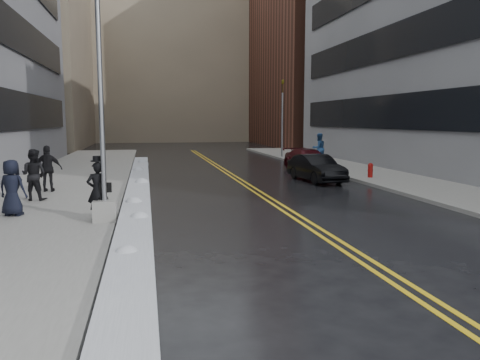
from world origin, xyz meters
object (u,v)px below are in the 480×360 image
car_black (316,168)px  car_maroon (309,160)px  traffic_signal (282,115)px  pedestrian_fedora (98,191)px  fire_hydrant (370,169)px  pedestrian_c (12,188)px  lamppost (102,138)px  pedestrian_d (48,169)px  pedestrian_b (34,175)px  pedestrian_east (319,148)px

car_black → car_maroon: (1.34, 4.84, -0.01)m
traffic_signal → car_black: 14.41m
car_black → car_maroon: 5.03m
car_black → pedestrian_fedora: bearing=-147.1°
traffic_signal → car_black: (-2.37, -13.95, -2.74)m
fire_hydrant → car_black: size_ratio=0.18×
pedestrian_c → car_maroon: pedestrian_c is taller
traffic_signal → pedestrian_fedora: (-11.99, -21.83, -2.40)m
lamppost → fire_hydrant: size_ratio=10.45×
fire_hydrant → pedestrian_fedora: (-12.49, -7.83, 0.45)m
lamppost → car_maroon: (10.77, 12.90, -1.88)m
lamppost → pedestrian_d: size_ratio=4.09×
pedestrian_b → pedestrian_east: size_ratio=0.92×
pedestrian_b → car_maroon: bearing=-129.7°
pedestrian_c → car_maroon: bearing=-120.6°
traffic_signal → car_black: size_ratio=1.49×
fire_hydrant → pedestrian_east: (0.23, 7.85, 0.60)m
car_maroon → pedestrian_d: bearing=-159.4°
car_black → pedestrian_d: bearing=-177.7°
fire_hydrant → car_black: car_black is taller
fire_hydrant → car_maroon: bearing=107.4°
lamppost → pedestrian_b: bearing=124.1°
fire_hydrant → pedestrian_east: bearing=88.3°
car_maroon → lamppost: bearing=-135.8°
pedestrian_east → pedestrian_b: bearing=25.2°
pedestrian_east → car_maroon: 3.48m
car_maroon → pedestrian_c: bearing=-145.4°
pedestrian_d → car_black: (12.13, 1.86, -0.42)m
pedestrian_b → pedestrian_d: 2.08m
pedestrian_fedora → car_black: (9.62, 7.88, -0.34)m
pedestrian_b → car_maroon: size_ratio=0.41×
fire_hydrant → pedestrian_fedora: 14.75m
fire_hydrant → car_maroon: car_maroon is taller
lamppost → pedestrian_east: bearing=51.7°
lamppost → pedestrian_c: bearing=154.9°
traffic_signal → pedestrian_c: (-14.59, -20.69, -2.40)m
pedestrian_c → car_maroon: (13.56, 11.59, -0.35)m
pedestrian_east → pedestrian_d: bearing=20.2°
traffic_signal → pedestrian_east: size_ratio=3.00×
pedestrian_east → car_maroon: bearing=46.9°
pedestrian_c → pedestrian_fedora: bearing=175.2°
fire_hydrant → pedestrian_d: 15.11m
pedestrian_fedora → pedestrian_b: 4.72m
fire_hydrant → pedestrian_d: size_ratio=0.39×
pedestrian_d → car_maroon: (13.46, 6.71, -0.43)m
traffic_signal → pedestrian_fedora: 25.02m
fire_hydrant → pedestrian_b: pedestrian_b is taller
lamppost → car_maroon: 16.91m
fire_hydrant → car_black: (-2.87, 0.05, 0.12)m
pedestrian_fedora → fire_hydrant: bearing=-161.2°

